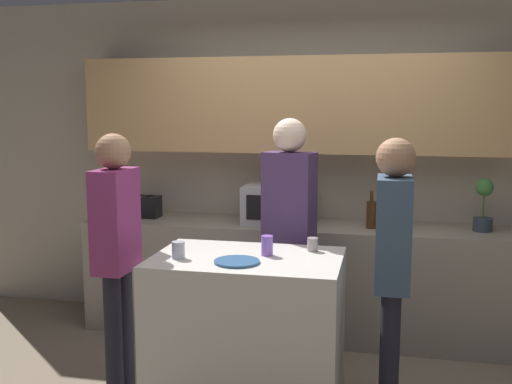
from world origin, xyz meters
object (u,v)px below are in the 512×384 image
person_center (116,242)px  cup_2 (313,244)px  cup_0 (267,246)px  potted_plant (484,205)px  bottle_1 (384,212)px  microwave (277,204)px  person_right (289,220)px  bottle_0 (371,214)px  toaster (144,207)px  plate_on_island (237,262)px  person_left (392,257)px  bottle_2 (394,216)px  cup_1 (178,250)px

person_center → cup_2: bearing=100.6°
person_center → cup_0: bearing=93.5°
potted_plant → bottle_1: 0.72m
microwave → cup_0: microwave is taller
cup_0 → person_right: size_ratio=0.07×
bottle_0 → person_center: bearing=-141.9°
cup_2 → toaster: bearing=145.5°
plate_on_island → bottle_0: bearing=62.4°
bottle_0 → cup_0: bottle_0 is taller
potted_plant → bottle_1: size_ratio=1.25×
cup_2 → potted_plant: bearing=42.8°
cup_0 → person_left: bearing=-4.1°
plate_on_island → person_center: bearing=168.5°
cup_0 → person_right: person_right is taller
bottle_2 → cup_2: bearing=-114.9°
microwave → person_left: 1.55m
bottle_0 → plate_on_island: bottle_0 is taller
person_left → cup_2: bearing=65.5°
person_left → person_right: 0.93m
person_center → person_right: 1.17m
person_left → person_right: person_right is taller
toaster → cup_1: (0.80, -1.40, 0.00)m
bottle_0 → bottle_2: (0.17, 0.08, -0.02)m
person_center → person_right: person_right is taller
bottle_2 → cup_1: size_ratio=2.36×
bottle_1 → bottle_2: size_ratio=1.34×
person_right → plate_on_island: bearing=90.9°
plate_on_island → bottle_1: bearing=60.4°
potted_plant → person_right: person_right is taller
cup_1 → person_left: 1.22m
potted_plant → cup_1: 2.35m
bottle_0 → cup_0: 1.29m
toaster → cup_0: size_ratio=2.19×
bottle_2 → cup_0: size_ratio=1.99×
person_left → person_center: (-1.67, 0.01, 0.01)m
person_left → person_right: bearing=47.3°
person_right → bottle_0: bearing=-119.8°
cup_0 → person_center: size_ratio=0.07×
bottle_2 → plate_on_island: size_ratio=0.91×
microwave → plate_on_island: (0.03, -1.43, -0.10)m
toaster → bottle_0: size_ratio=0.90×
cup_2 → person_center: 1.22m
microwave → cup_0: size_ratio=4.38×
bottle_1 → person_left: person_left is taller
potted_plant → cup_2: bearing=-137.2°
toaster → bottle_1: 1.97m
bottle_0 → bottle_1: bottle_1 is taller
cup_0 → microwave: bearing=97.5°
bottle_1 → bottle_0: bearing=-147.3°
toaster → cup_0: toaster is taller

